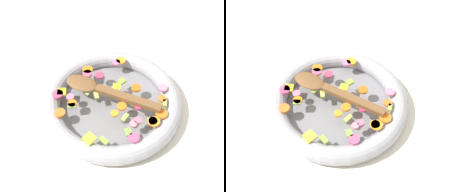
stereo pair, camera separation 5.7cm
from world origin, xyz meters
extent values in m
plane|color=silver|center=(0.00, 0.00, 0.00)|extent=(4.00, 4.00, 0.00)
cylinder|color=slate|center=(0.00, 0.00, 0.01)|extent=(0.34, 0.34, 0.01)
torus|color=#9E9EA5|center=(0.00, 0.00, 0.03)|extent=(0.39, 0.39, 0.05)
cylinder|color=orange|center=(0.11, 0.08, 0.05)|extent=(0.04, 0.04, 0.01)
cylinder|color=orange|center=(0.05, 0.13, 0.05)|extent=(0.03, 0.03, 0.01)
cylinder|color=orange|center=(0.06, -0.01, 0.05)|extent=(0.02, 0.02, 0.01)
cylinder|color=orange|center=(0.11, 0.08, 0.05)|extent=(0.04, 0.04, 0.01)
cylinder|color=orange|center=(0.00, -0.11, 0.05)|extent=(0.03, 0.03, 0.01)
cylinder|color=orange|center=(0.04, 0.01, 0.05)|extent=(0.03, 0.03, 0.01)
cylinder|color=orange|center=(-0.01, 0.07, 0.05)|extent=(0.04, 0.04, 0.01)
cylinder|color=orange|center=(0.02, -0.15, 0.05)|extent=(0.04, 0.04, 0.01)
cylinder|color=orange|center=(0.09, 0.11, 0.05)|extent=(0.04, 0.04, 0.01)
cylinder|color=orange|center=(-0.12, 0.06, 0.05)|extent=(0.03, 0.03, 0.01)
cylinder|color=orange|center=(-0.11, -0.04, 0.05)|extent=(0.04, 0.04, 0.01)
cylinder|color=orange|center=(0.04, 0.05, 0.05)|extent=(0.03, 0.03, 0.01)
cube|color=#ADD559|center=(0.01, -0.11, 0.05)|extent=(0.02, 0.02, 0.01)
cube|color=#8CB440|center=(-0.04, 0.04, 0.05)|extent=(0.02, 0.03, 0.01)
cube|color=#AFDC5A|center=(-0.03, -0.06, 0.05)|extent=(0.03, 0.03, 0.01)
cube|color=#99CD50|center=(0.08, 0.01, 0.05)|extent=(0.02, 0.03, 0.01)
cube|color=#7FBD48|center=(0.12, 0.01, 0.05)|extent=(0.02, 0.02, 0.01)
cube|color=#88B13F|center=(0.13, -0.06, 0.05)|extent=(0.03, 0.02, 0.01)
cube|color=#BBD953|center=(-0.01, -0.04, 0.05)|extent=(0.02, 0.01, 0.01)
cube|color=#98AC45|center=(0.06, 0.13, 0.05)|extent=(0.02, 0.02, 0.01)
cylinder|color=#DE5179|center=(-0.10, -0.05, 0.05)|extent=(0.04, 0.04, 0.01)
cylinder|color=#D96484|center=(0.10, 0.04, 0.05)|extent=(0.02, 0.02, 0.01)
cylinder|color=#D03C5A|center=(-0.08, -0.01, 0.05)|extent=(0.03, 0.03, 0.01)
cylinder|color=pink|center=(0.11, 0.03, 0.05)|extent=(0.02, 0.02, 0.01)
cylinder|color=#D8385C|center=(0.06, 0.06, 0.05)|extent=(0.03, 0.03, 0.01)
cylinder|color=pink|center=(-0.02, -0.11, 0.05)|extent=(0.03, 0.03, 0.01)
cylinder|color=pink|center=(0.01, 0.14, 0.05)|extent=(0.03, 0.03, 0.01)
cylinder|color=#DD4576|center=(-0.04, -0.14, 0.05)|extent=(0.04, 0.04, 0.01)
cylinder|color=pink|center=(-0.12, 0.05, 0.05)|extent=(0.03, 0.03, 0.01)
cylinder|color=#DA4F7B|center=(0.14, 0.02, 0.05)|extent=(0.04, 0.04, 0.01)
cube|color=yellow|center=(-0.03, 0.02, 0.05)|extent=(0.03, 0.03, 0.01)
cube|color=yellow|center=(-0.05, -0.13, 0.05)|extent=(0.03, 0.03, 0.01)
cube|color=gold|center=(0.12, -0.09, 0.05)|extent=(0.04, 0.04, 0.01)
cube|color=brown|center=(0.03, 0.04, 0.06)|extent=(0.13, 0.16, 0.01)
ellipsoid|color=brown|center=(-0.06, -0.07, 0.06)|extent=(0.10, 0.11, 0.01)
camera|label=1|loc=(0.52, -0.14, 0.71)|focal=50.00mm
camera|label=2|loc=(0.53, -0.09, 0.71)|focal=50.00mm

